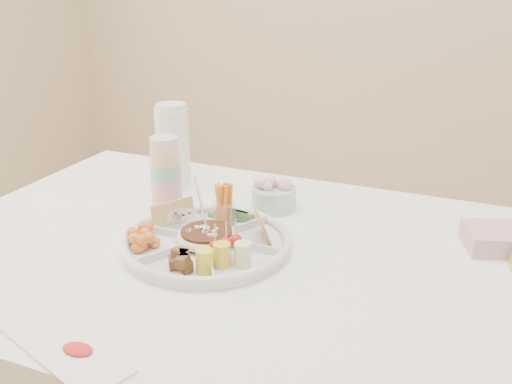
% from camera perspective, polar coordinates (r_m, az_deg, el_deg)
% --- Properties ---
extents(dining_table, '(1.52, 1.02, 0.76)m').
position_cam_1_polar(dining_table, '(1.52, -1.21, -18.62)').
color(dining_table, white).
rests_on(dining_table, floor).
extents(party_tray, '(0.39, 0.39, 0.04)m').
position_cam_1_polar(party_tray, '(1.31, -4.94, -4.78)').
color(party_tray, silver).
rests_on(party_tray, dining_table).
extents(bean_dip, '(0.12, 0.12, 0.04)m').
position_cam_1_polar(bean_dip, '(1.31, -4.95, -4.48)').
color(bean_dip, black).
rests_on(bean_dip, party_tray).
extents(tortillas, '(0.10, 0.10, 0.06)m').
position_cam_1_polar(tortillas, '(1.32, 0.69, -3.57)').
color(tortillas, '#8E613F').
rests_on(tortillas, party_tray).
extents(carrot_cucumber, '(0.12, 0.12, 0.10)m').
position_cam_1_polar(carrot_cucumber, '(1.40, -2.69, -1.07)').
color(carrot_cucumber, orange).
rests_on(carrot_cucumber, party_tray).
extents(pita_raisins, '(0.11, 0.11, 0.06)m').
position_cam_1_polar(pita_raisins, '(1.40, -7.96, -2.13)').
color(pita_raisins, tan).
rests_on(pita_raisins, party_tray).
extents(cherries, '(0.12, 0.12, 0.05)m').
position_cam_1_polar(cherries, '(1.31, -10.68, -4.57)').
color(cherries, orange).
rests_on(cherries, party_tray).
extents(granola_chunks, '(0.09, 0.09, 0.04)m').
position_cam_1_polar(granola_chunks, '(1.20, -7.67, -6.73)').
color(granola_chunks, brown).
rests_on(granola_chunks, party_tray).
extents(banana_tomato, '(0.12, 0.12, 0.10)m').
position_cam_1_polar(banana_tomato, '(1.20, -1.49, -5.37)').
color(banana_tomato, '#F3EA7C').
rests_on(banana_tomato, party_tray).
extents(cup_stack, '(0.09, 0.09, 0.22)m').
position_cam_1_polar(cup_stack, '(1.48, -9.00, 1.94)').
color(cup_stack, beige).
rests_on(cup_stack, dining_table).
extents(thermos, '(0.12, 0.12, 0.25)m').
position_cam_1_polar(thermos, '(1.66, -8.31, 4.64)').
color(thermos, white).
rests_on(thermos, dining_table).
extents(flower_bowl, '(0.14, 0.14, 0.09)m').
position_cam_1_polar(flower_bowl, '(1.51, 1.78, -0.09)').
color(flower_bowl, '#95C6AA').
rests_on(flower_bowl, dining_table).
extents(napkin_stack, '(0.17, 0.16, 0.05)m').
position_cam_1_polar(napkin_stack, '(1.42, 23.00, -4.33)').
color(napkin_stack, '#D497A1').
rests_on(napkin_stack, dining_table).
extents(placemat, '(0.30, 0.18, 0.01)m').
position_cam_1_polar(placemat, '(1.05, -18.67, -14.55)').
color(placemat, white).
rests_on(placemat, dining_table).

